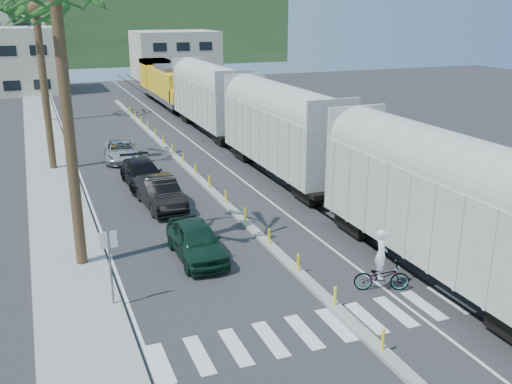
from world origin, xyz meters
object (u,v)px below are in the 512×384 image
Objects in this scene: street_sign at (110,257)px; car_lead at (196,241)px; car_second at (160,193)px; cyclist at (381,271)px.

street_sign is 0.65× the size of car_lead.
car_lead is (3.95, 3.02, -1.19)m from street_sign.
car_second is (3.94, 10.04, -1.16)m from street_sign.
car_lead is at bearing 37.43° from street_sign.
car_lead is 1.78× the size of cyclist.
street_sign is at bearing -142.79° from car_lead.
street_sign is at bearing 97.65° from cyclist.
car_second is 13.67m from cyclist.
cyclist is at bearing -14.01° from street_sign.
street_sign is 5.11m from car_lead.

